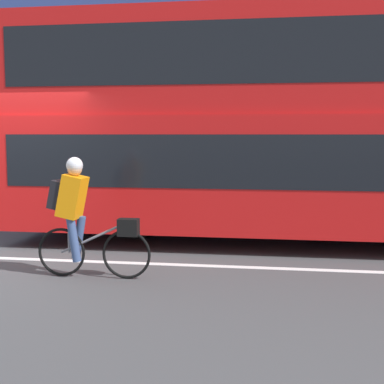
{
  "coord_description": "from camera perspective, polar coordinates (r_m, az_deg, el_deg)",
  "views": [
    {
      "loc": [
        4.08,
        -7.13,
        1.86
      ],
      "look_at": [
        2.91,
        0.6,
        1.0
      ],
      "focal_mm": 50.0,
      "sensor_mm": 36.0,
      "label": 1
    }
  ],
  "objects": [
    {
      "name": "sidewalk_curb",
      "position": [
        12.61,
        -10.35,
        -2.07
      ],
      "size": [
        60.0,
        1.8,
        0.11
      ],
      "color": "gray",
      "rests_on": "ground_plane"
    },
    {
      "name": "building_facade",
      "position": [
        13.64,
        -9.2,
        15.09
      ],
      "size": [
        60.0,
        0.3,
        7.94
      ],
      "color": "#33478C",
      "rests_on": "ground_plane"
    },
    {
      "name": "bus",
      "position": [
        9.28,
        14.12,
        7.56
      ],
      "size": [
        10.52,
        2.6,
        3.79
      ],
      "color": "black",
      "rests_on": "ground_plane"
    },
    {
      "name": "cyclist_on_bike",
      "position": [
        7.02,
        -11.8,
        -2.16
      ],
      "size": [
        1.51,
        0.32,
        1.56
      ],
      "color": "black",
      "rests_on": "ground_plane"
    },
    {
      "name": "trash_bin",
      "position": [
        11.81,
        4.4,
        -0.03
      ],
      "size": [
        0.53,
        0.53,
        0.92
      ],
      "color": "#515156",
      "rests_on": "sidewalk_curb"
    }
  ]
}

